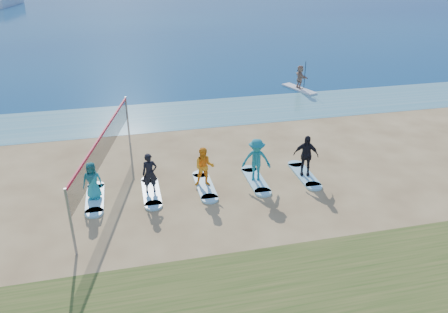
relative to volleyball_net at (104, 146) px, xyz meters
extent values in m
plane|color=tan|center=(6.04, -2.46, -1.90)|extent=(600.00, 600.00, 0.00)
plane|color=teal|center=(6.04, 8.04, -1.90)|extent=(600.00, 600.00, 0.00)
cylinder|color=gray|center=(-1.02, -4.38, -0.65)|extent=(0.09, 0.09, 2.50)
cylinder|color=gray|center=(1.02, 4.38, -0.65)|extent=(0.09, 0.09, 2.50)
cube|color=black|center=(0.00, 0.00, 0.00)|extent=(2.08, 8.77, 1.00)
cube|color=red|center=(0.00, 0.00, 0.52)|extent=(2.11, 8.78, 0.10)
cube|color=silver|center=(13.05, 11.21, -1.84)|extent=(1.65, 3.06, 0.12)
imported|color=tan|center=(13.05, 11.21, -0.97)|extent=(0.60, 1.54, 1.62)
cube|color=silver|center=(-17.67, 69.34, -1.90)|extent=(4.41, 9.34, 2.16)
cube|color=#92D3E2|center=(-0.54, -0.94, -1.86)|extent=(0.70, 2.20, 0.09)
imported|color=teal|center=(-0.54, -0.94, -1.04)|extent=(0.82, 0.59, 1.55)
cube|color=#92D3E2|center=(1.69, -0.94, -1.86)|extent=(0.70, 2.20, 0.09)
imported|color=black|center=(1.69, -0.94, -0.98)|extent=(0.63, 0.43, 1.67)
cube|color=#92D3E2|center=(3.93, -0.94, -1.86)|extent=(0.70, 2.20, 0.09)
imported|color=orange|center=(3.93, -0.94, -0.96)|extent=(0.94, 0.79, 1.70)
cube|color=#92D3E2|center=(6.16, -0.94, -1.86)|extent=(0.70, 2.20, 0.09)
imported|color=teal|center=(6.16, -0.94, -0.88)|extent=(1.36, 1.02, 1.88)
cube|color=#92D3E2|center=(8.40, -0.94, -1.86)|extent=(0.70, 2.20, 0.09)
imported|color=black|center=(8.40, -0.94, -0.90)|extent=(1.16, 0.82, 1.82)
camera|label=1|loc=(1.08, -16.71, 7.21)|focal=35.00mm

